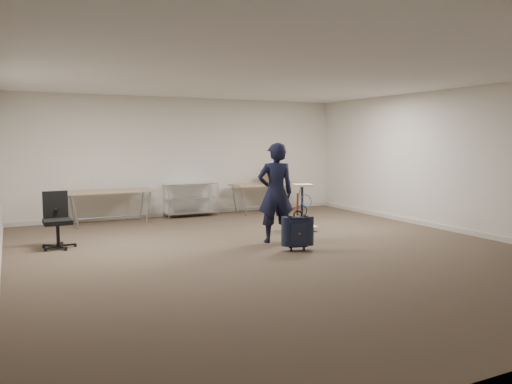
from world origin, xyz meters
TOP-DOWN VIEW (x-y plane):
  - ground at (0.00, 0.00)m, footprint 9.00×9.00m
  - room_shell at (0.00, 1.38)m, footprint 8.00×9.00m
  - folding_table_left at (-1.90, 3.95)m, footprint 1.80×0.75m
  - folding_table_right at (1.90, 3.95)m, footprint 1.80×0.75m
  - wire_shelf at (0.00, 4.20)m, footprint 1.22×0.47m
  - person at (0.37, 0.69)m, footprint 0.72×0.56m
  - suitcase at (0.36, -0.08)m, footprint 0.39×0.28m
  - office_chair at (-3.13, 1.90)m, footprint 0.57×0.57m
  - equipment_cart at (1.41, 1.47)m, footprint 0.63×0.63m
  - cardboard_box at (2.04, 3.99)m, footprint 0.51×0.43m

SIDE VIEW (x-z plane):
  - ground at x=0.00m, z-range 0.00..0.00m
  - room_shell at x=0.00m, z-range -4.45..4.55m
  - equipment_cart at x=1.41m, z-range -0.22..0.71m
  - office_chair at x=-3.13m, z-range -0.19..0.76m
  - suitcase at x=0.36m, z-range -0.15..0.80m
  - wire_shelf at x=0.00m, z-range 0.04..0.84m
  - folding_table_left at x=-1.90m, z-range 0.31..1.04m
  - folding_table_right at x=1.90m, z-range 0.31..1.04m
  - person at x=0.37m, z-range 0.00..1.76m
  - cardboard_box at x=2.04m, z-range 0.73..1.06m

